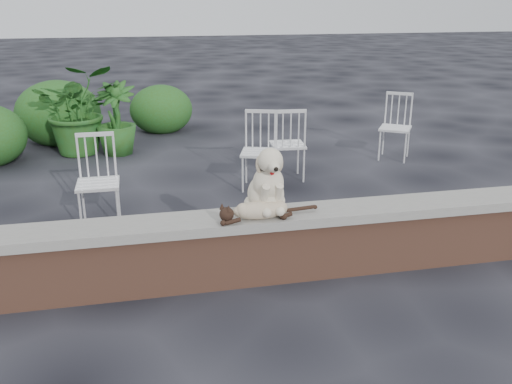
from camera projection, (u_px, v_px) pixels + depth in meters
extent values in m
plane|color=black|center=(320.00, 272.00, 4.79)|extent=(60.00, 60.00, 0.00)
cube|color=brown|center=(321.00, 245.00, 4.71)|extent=(6.00, 0.30, 0.50)
cube|color=slate|center=(323.00, 214.00, 4.61)|extent=(6.20, 0.40, 0.08)
imported|color=#284D16|center=(79.00, 109.00, 8.19)|extent=(1.29, 1.15, 1.34)
imported|color=#284D16|center=(116.00, 119.00, 8.19)|extent=(0.74, 0.74, 1.07)
ellipsoid|color=#284D16|center=(58.00, 114.00, 8.85)|extent=(1.33, 1.22, 1.05)
ellipsoid|color=#284D16|center=(161.00, 110.00, 9.62)|extent=(1.08, 0.99, 0.85)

